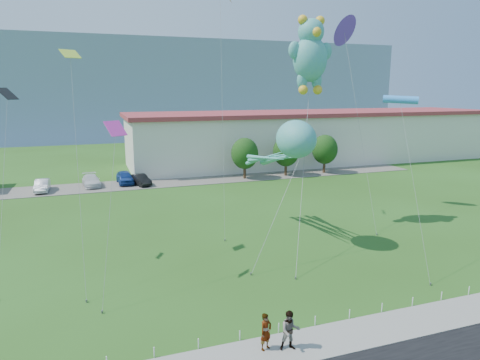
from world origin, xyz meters
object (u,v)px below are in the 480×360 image
at_px(warehouse, 315,136).
at_px(parked_car_white, 91,181).
at_px(parked_car_silver, 42,185).
at_px(octopus_kite, 287,148).
at_px(pedestrian_right, 290,331).
at_px(parked_car_black, 141,180).
at_px(pedestrian_left, 266,332).
at_px(teddy_bear_kite, 310,53).
at_px(parked_car_blue, 125,177).

bearing_deg(warehouse, parked_car_white, -166.87).
xyz_separation_m(parked_car_silver, octopus_kite, (19.52, -24.44, 6.61)).
distance_m(warehouse, parked_car_silver, 41.91).
height_order(pedestrian_right, parked_car_black, pedestrian_right).
height_order(pedestrian_left, teddy_bear_kite, teddy_bear_kite).
bearing_deg(parked_car_black, parked_car_blue, 124.02).
relative_size(parked_car_white, octopus_kite, 0.44).
xyz_separation_m(pedestrian_right, parked_car_blue, (-4.14, 38.77, -0.18)).
bearing_deg(parked_car_blue, parked_car_white, 179.16).
xyz_separation_m(warehouse, parked_car_blue, (-31.31, -8.09, -3.28)).
relative_size(pedestrian_right, parked_car_white, 0.40).
xyz_separation_m(warehouse, parked_car_white, (-35.31, -8.24, -3.38)).
bearing_deg(warehouse, parked_car_blue, -165.50).
bearing_deg(teddy_bear_kite, pedestrian_left, -122.98).
xyz_separation_m(parked_car_white, octopus_kite, (14.11, -25.51, 6.61)).
xyz_separation_m(warehouse, parked_car_black, (-29.55, -9.55, -3.41)).
xyz_separation_m(parked_car_white, parked_car_blue, (4.00, 0.15, 0.10)).
relative_size(parked_car_black, octopus_kite, 0.37).
bearing_deg(warehouse, octopus_kite, -122.14).
bearing_deg(parked_car_black, octopus_kite, -87.24).
xyz_separation_m(parked_car_black, octopus_kite, (8.35, -24.20, 6.64)).
xyz_separation_m(parked_car_white, parked_car_black, (5.76, -1.31, -0.02)).
distance_m(parked_car_blue, parked_car_black, 2.28).
distance_m(parked_car_white, octopus_kite, 29.89).
relative_size(warehouse, parked_car_blue, 13.26).
relative_size(parked_car_white, parked_car_black, 1.17).
xyz_separation_m(pedestrian_left, teddy_bear_kite, (10.43, 16.07, 13.53)).
xyz_separation_m(pedestrian_left, pedestrian_right, (1.01, -0.39, 0.07)).
distance_m(pedestrian_left, teddy_bear_kite, 23.45).
height_order(parked_car_white, parked_car_blue, parked_car_blue).
relative_size(warehouse, pedestrian_left, 35.43).
relative_size(parked_car_silver, octopus_kite, 0.39).
height_order(pedestrian_left, pedestrian_right, pedestrian_right).
xyz_separation_m(pedestrian_left, parked_car_silver, (-12.55, 37.17, -0.21)).
height_order(pedestrian_left, parked_car_silver, pedestrian_left).
xyz_separation_m(parked_car_black, teddy_bear_kite, (11.81, -20.85, 13.77)).
xyz_separation_m(warehouse, pedestrian_right, (-27.16, -46.86, -3.10)).
bearing_deg(parked_car_silver, parked_car_black, -0.59).
height_order(parked_car_white, teddy_bear_kite, teddy_bear_kite).
bearing_deg(parked_car_blue, parked_car_silver, -175.62).
distance_m(pedestrian_left, parked_car_blue, 38.51).
height_order(warehouse, octopus_kite, octopus_kite).
height_order(pedestrian_left, parked_car_blue, pedestrian_left).
height_order(parked_car_silver, octopus_kite, octopus_kite).
xyz_separation_m(pedestrian_left, parked_car_blue, (-3.13, 38.38, -0.12)).
height_order(parked_car_silver, teddy_bear_kite, teddy_bear_kite).
relative_size(parked_car_blue, octopus_kite, 0.43).
relative_size(warehouse, pedestrian_right, 32.87).
bearing_deg(parked_car_blue, parked_car_black, -42.62).
distance_m(parked_car_silver, teddy_bear_kite, 34.09).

